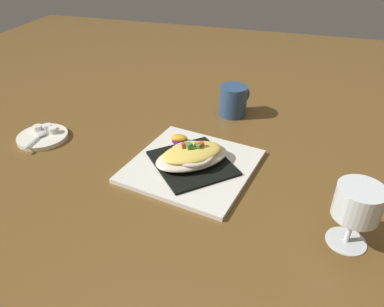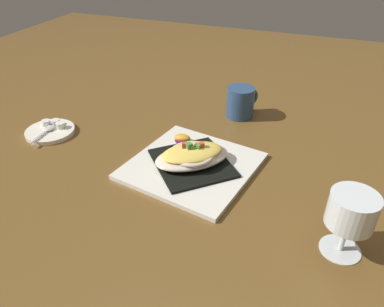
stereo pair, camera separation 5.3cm
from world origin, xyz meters
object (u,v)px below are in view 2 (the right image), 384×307
at_px(gratin_dish, 192,155).
at_px(spoon, 48,129).
at_px(creamer_cup_2, 46,123).
at_px(orange_garnish, 182,139).
at_px(square_plate, 192,166).
at_px(coffee_mug, 241,104).
at_px(creamer_cup_0, 60,125).
at_px(creamer_saucer, 50,132).
at_px(creamer_cup_1, 56,122).
at_px(stemmed_glass, 351,214).

relative_size(gratin_dish, spoon, 2.01).
bearing_deg(creamer_cup_2, gratin_dish, -3.72).
distance_m(orange_garnish, spoon, 0.38).
bearing_deg(square_plate, gratin_dish, 132.05).
bearing_deg(square_plate, coffee_mug, 83.09).
distance_m(coffee_mug, creamer_cup_0, 0.52).
distance_m(creamer_saucer, spoon, 0.01).
bearing_deg(creamer_cup_1, orange_garnish, 7.10).
relative_size(stemmed_glass, spoon, 1.25).
relative_size(orange_garnish, creamer_saucer, 0.45).
bearing_deg(orange_garnish, creamer_cup_2, -171.45).
distance_m(stemmed_glass, creamer_cup_1, 0.80).
xyz_separation_m(coffee_mug, creamer_cup_0, (-0.44, -0.28, -0.02)).
distance_m(spoon, creamer_cup_0, 0.03).
height_order(orange_garnish, stemmed_glass, stemmed_glass).
bearing_deg(spoon, stemmed_glass, -11.08).
bearing_deg(coffee_mug, creamer_cup_0, -148.25).
distance_m(stemmed_glass, spoon, 0.79).
height_order(gratin_dish, stemmed_glass, stemmed_glass).
height_order(orange_garnish, creamer_cup_2, orange_garnish).
bearing_deg(spoon, creamer_saucer, 93.93).
bearing_deg(creamer_saucer, orange_garnish, 11.69).
bearing_deg(creamer_saucer, creamer_cup_2, 145.50).
height_order(creamer_saucer, creamer_cup_2, creamer_cup_2).
distance_m(square_plate, orange_garnish, 0.11).
bearing_deg(spoon, creamer_cup_1, 93.93).
height_order(stemmed_glass, creamer_cup_2, stemmed_glass).
distance_m(stemmed_glass, creamer_saucer, 0.80).
bearing_deg(creamer_saucer, creamer_cup_1, 93.93).
bearing_deg(creamer_cup_0, gratin_dish, -4.60).
height_order(square_plate, spoon, spoon).
bearing_deg(square_plate, creamer_cup_0, 175.40).
bearing_deg(creamer_cup_0, spoon, -129.56).
height_order(gratin_dish, coffee_mug, coffee_mug).
bearing_deg(square_plate, spoon, 179.15).
bearing_deg(stemmed_glass, square_plate, 157.20).
xyz_separation_m(spoon, creamer_cup_0, (0.02, 0.03, 0.00)).
relative_size(gratin_dish, orange_garnish, 3.43).
xyz_separation_m(stemmed_glass, creamer_saucer, (-0.78, 0.16, -0.08)).
height_order(coffee_mug, creamer_cup_2, coffee_mug).
distance_m(orange_garnish, coffee_mug, 0.24).
xyz_separation_m(square_plate, orange_garnish, (-0.06, 0.09, 0.01)).
bearing_deg(creamer_cup_2, square_plate, -3.72).
xyz_separation_m(coffee_mug, creamer_cup_1, (-0.47, -0.27, -0.02)).
xyz_separation_m(square_plate, creamer_saucer, (-0.43, 0.01, 0.00)).
xyz_separation_m(gratin_dish, orange_garnish, (-0.06, 0.09, -0.02)).
xyz_separation_m(coffee_mug, creamer_saucer, (-0.47, -0.30, -0.03)).
height_order(square_plate, creamer_cup_0, creamer_cup_0).
distance_m(square_plate, spoon, 0.43).
bearing_deg(square_plate, creamer_saucer, 178.33).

